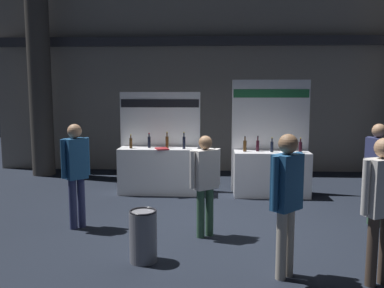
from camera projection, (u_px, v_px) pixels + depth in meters
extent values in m
plane|color=black|center=(219.00, 228.00, 6.79)|extent=(24.95, 24.95, 0.00)
cube|color=gray|center=(218.00, 54.00, 11.31)|extent=(12.47, 0.25, 6.47)
cube|color=#2D2D33|center=(218.00, 41.00, 10.97)|extent=(12.47, 0.20, 0.24)
cylinder|color=#423D38|center=(39.00, 65.00, 10.72)|extent=(0.59, 0.59, 5.82)
cube|color=white|center=(159.00, 171.00, 9.03)|extent=(1.72, 0.60, 1.00)
cube|color=white|center=(160.00, 141.00, 9.29)|extent=(1.80, 0.04, 2.22)
cube|color=black|center=(160.00, 103.00, 9.15)|extent=(1.75, 0.01, 0.18)
cylinder|color=#472D14|center=(131.00, 143.00, 8.91)|extent=(0.06, 0.06, 0.22)
cylinder|color=#472D14|center=(131.00, 137.00, 8.89)|extent=(0.03, 0.03, 0.06)
cylinder|color=gold|center=(131.00, 135.00, 8.89)|extent=(0.03, 0.03, 0.02)
cylinder|color=black|center=(149.00, 142.00, 9.00)|extent=(0.06, 0.06, 0.24)
cylinder|color=black|center=(149.00, 135.00, 8.98)|extent=(0.03, 0.03, 0.07)
cylinder|color=red|center=(149.00, 133.00, 8.97)|extent=(0.03, 0.03, 0.02)
cylinder|color=#472D14|center=(167.00, 142.00, 8.98)|extent=(0.07, 0.07, 0.25)
cylinder|color=#472D14|center=(167.00, 135.00, 8.96)|extent=(0.03, 0.03, 0.08)
cylinder|color=gold|center=(167.00, 132.00, 8.95)|extent=(0.03, 0.03, 0.02)
cylinder|color=black|center=(184.00, 143.00, 8.82)|extent=(0.06, 0.06, 0.26)
cylinder|color=black|center=(184.00, 135.00, 8.80)|extent=(0.03, 0.03, 0.09)
cylinder|color=gold|center=(184.00, 132.00, 8.79)|extent=(0.03, 0.03, 0.02)
cube|color=maroon|center=(162.00, 149.00, 8.78)|extent=(0.35, 0.40, 0.02)
cube|color=white|center=(271.00, 174.00, 8.81)|extent=(1.60, 0.60, 0.96)
cube|color=white|center=(270.00, 137.00, 9.05)|extent=(1.68, 0.04, 2.48)
cube|color=#1E6638|center=(271.00, 93.00, 8.90)|extent=(1.63, 0.01, 0.18)
cylinder|color=#472D14|center=(245.00, 146.00, 8.76)|extent=(0.07, 0.07, 0.23)
cylinder|color=#472D14|center=(245.00, 139.00, 8.74)|extent=(0.03, 0.03, 0.08)
cylinder|color=black|center=(245.00, 137.00, 8.74)|extent=(0.03, 0.03, 0.02)
cylinder|color=black|center=(258.00, 146.00, 8.81)|extent=(0.07, 0.07, 0.23)
cylinder|color=black|center=(258.00, 139.00, 8.79)|extent=(0.03, 0.03, 0.08)
cylinder|color=black|center=(258.00, 136.00, 8.79)|extent=(0.03, 0.03, 0.02)
cylinder|color=black|center=(272.00, 147.00, 8.71)|extent=(0.06, 0.06, 0.22)
cylinder|color=black|center=(272.00, 140.00, 8.69)|extent=(0.03, 0.03, 0.07)
cylinder|color=gold|center=(272.00, 138.00, 8.68)|extent=(0.03, 0.03, 0.02)
cylinder|color=#19381E|center=(285.00, 146.00, 8.70)|extent=(0.07, 0.07, 0.25)
cylinder|color=#19381E|center=(285.00, 138.00, 8.68)|extent=(0.03, 0.03, 0.07)
cylinder|color=red|center=(286.00, 136.00, 8.68)|extent=(0.03, 0.03, 0.02)
cylinder|color=black|center=(300.00, 147.00, 8.63)|extent=(0.07, 0.07, 0.22)
cylinder|color=black|center=(301.00, 140.00, 8.61)|extent=(0.03, 0.03, 0.07)
cylinder|color=gold|center=(301.00, 138.00, 8.60)|extent=(0.03, 0.03, 0.02)
cylinder|color=slate|center=(143.00, 237.00, 5.43)|extent=(0.37, 0.37, 0.68)
torus|color=black|center=(143.00, 211.00, 5.38)|extent=(0.36, 0.36, 0.02)
cylinder|color=#47382D|center=(372.00, 251.00, 4.73)|extent=(0.12, 0.12, 0.84)
cube|color=silver|center=(382.00, 187.00, 4.67)|extent=(0.45, 0.36, 0.66)
cylinder|color=silver|center=(366.00, 188.00, 4.58)|extent=(0.08, 0.08, 0.63)
cylinder|color=#33563D|center=(201.00, 213.00, 6.31)|extent=(0.12, 0.12, 0.76)
cylinder|color=#33563D|center=(209.00, 212.00, 6.39)|extent=(0.12, 0.12, 0.76)
cube|color=silver|center=(205.00, 169.00, 6.26)|extent=(0.43, 0.39, 0.60)
sphere|color=#8C6647|center=(205.00, 143.00, 6.21)|extent=(0.21, 0.21, 0.21)
cylinder|color=silver|center=(192.00, 170.00, 6.14)|extent=(0.08, 0.08, 0.57)
cylinder|color=silver|center=(218.00, 167.00, 6.38)|extent=(0.08, 0.08, 0.57)
cylinder|color=#ADA393|center=(281.00, 245.00, 4.90)|extent=(0.12, 0.12, 0.85)
cylinder|color=#ADA393|center=(289.00, 242.00, 5.00)|extent=(0.12, 0.12, 0.85)
cube|color=navy|center=(287.00, 182.00, 4.85)|extent=(0.42, 0.41, 0.67)
sphere|color=#8C6647|center=(288.00, 144.00, 4.79)|extent=(0.23, 0.23, 0.23)
cylinder|color=navy|center=(275.00, 184.00, 4.70)|extent=(0.08, 0.08, 0.64)
cylinder|color=navy|center=(298.00, 178.00, 5.00)|extent=(0.08, 0.08, 0.64)
cylinder|color=navy|center=(81.00, 202.00, 6.79)|extent=(0.12, 0.12, 0.83)
cylinder|color=navy|center=(73.00, 204.00, 6.69)|extent=(0.12, 0.12, 0.83)
cube|color=navy|center=(76.00, 159.00, 6.65)|extent=(0.40, 0.40, 0.66)
sphere|color=tan|center=(74.00, 131.00, 6.59)|extent=(0.23, 0.23, 0.23)
cylinder|color=navy|center=(87.00, 156.00, 6.78)|extent=(0.08, 0.08, 0.63)
cylinder|color=navy|center=(63.00, 159.00, 6.51)|extent=(0.08, 0.08, 0.63)
cylinder|color=#33563D|center=(372.00, 200.00, 6.94)|extent=(0.12, 0.12, 0.83)
cylinder|color=#33563D|center=(378.00, 202.00, 6.81)|extent=(0.12, 0.12, 0.83)
cube|color=navy|center=(377.00, 158.00, 6.78)|extent=(0.36, 0.39, 0.66)
sphere|color=tan|center=(379.00, 131.00, 6.72)|extent=(0.23, 0.23, 0.23)
cylinder|color=navy|center=(368.00, 155.00, 6.97)|extent=(0.08, 0.08, 0.62)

